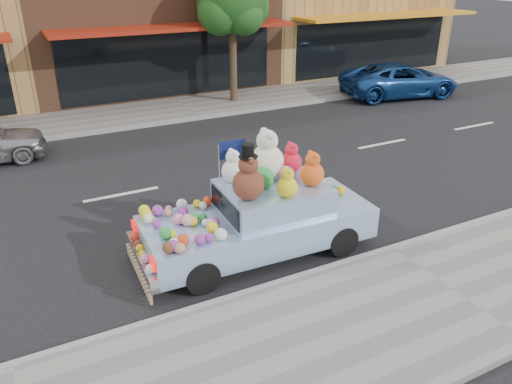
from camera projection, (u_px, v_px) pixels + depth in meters
ground at (268, 166)px, 13.65m from camera, size 120.00×120.00×0.00m
near_sidewalk at (452, 291)px, 8.38m from camera, size 60.00×3.00×0.12m
far_sidewalk at (186, 108)px, 18.87m from camera, size 60.00×3.00×0.12m
near_kerb at (391, 249)px, 9.59m from camera, size 60.00×0.12×0.13m
far_kerb at (201, 118)px, 17.65m from camera, size 60.00×0.12×0.13m
street_tree at (232, 4)px, 18.22m from camera, size 3.00×2.70×5.22m
car_blue at (400, 80)px, 20.44m from camera, size 5.16×3.10×1.34m
art_car at (259, 213)px, 9.32m from camera, size 4.55×1.92×2.35m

